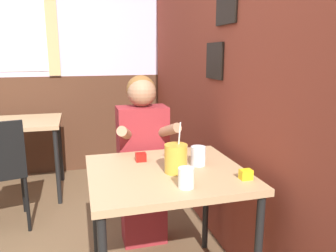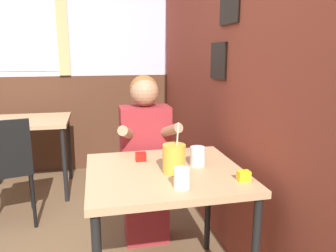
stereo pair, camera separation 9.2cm
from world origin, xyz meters
name	(u,v)px [view 2 (the right image)]	position (x,y,z in m)	size (l,w,h in m)	color
brick_wall_right	(203,53)	(1.15, 1.25, 1.35)	(0.08, 4.50, 2.70)	brown
back_wall	(66,52)	(-0.01, 2.53, 1.36)	(5.24, 0.09, 2.70)	silver
main_table	(165,184)	(0.63, 0.28, 0.66)	(0.83, 0.76, 0.73)	tan
background_table	(25,128)	(-0.39, 1.91, 0.65)	(0.81, 0.66, 0.73)	tan
chair_near_window	(4,164)	(-0.43, 1.25, 0.52)	(0.48, 0.48, 0.88)	black
person_seated	(146,158)	(0.60, 0.82, 0.63)	(0.42, 0.40, 1.21)	maroon
cocktail_pitcher	(174,159)	(0.67, 0.24, 0.81)	(0.12, 0.12, 0.27)	gold
glass_near_pitcher	(197,156)	(0.82, 0.31, 0.79)	(0.08, 0.08, 0.11)	silver
glass_center	(182,178)	(0.65, 0.03, 0.78)	(0.08, 0.08, 0.10)	silver
condiment_ketchup	(141,157)	(0.52, 0.46, 0.76)	(0.06, 0.04, 0.05)	#B7140F
condiment_mustard	(244,176)	(0.97, 0.05, 0.76)	(0.06, 0.04, 0.05)	yellow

